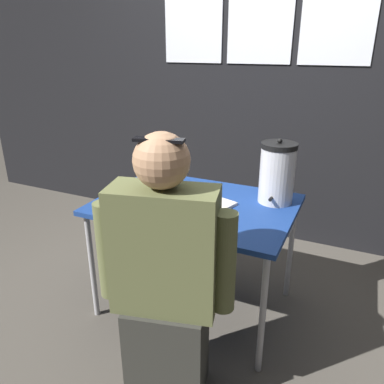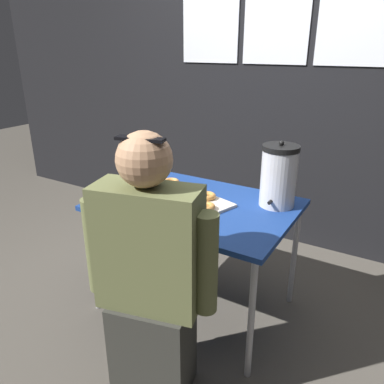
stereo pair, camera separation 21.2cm
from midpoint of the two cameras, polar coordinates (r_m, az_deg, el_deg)
name	(u,v)px [view 1 (the left image)]	position (r m, az deg, el deg)	size (l,w,h in m)	color
ground_plane	(195,304)	(2.49, -2.05, -16.70)	(12.00, 12.00, 0.00)	#4C473F
back_wall	(259,77)	(3.08, 8.10, 16.95)	(6.00, 0.11, 2.61)	black
folding_table	(196,210)	(2.15, -2.28, -2.89)	(1.10, 0.77, 0.70)	navy
donut_box	(184,195)	(2.18, -4.03, -0.47)	(0.61, 0.39, 0.05)	beige
coffee_urn	(277,173)	(2.11, 10.07, 2.83)	(0.20, 0.23, 0.37)	silver
cell_phone	(112,201)	(2.20, -14.85, -1.43)	(0.07, 0.16, 0.01)	black
person_seated	(165,283)	(1.65, -7.86, -13.63)	(0.58, 0.32, 1.24)	#33332D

